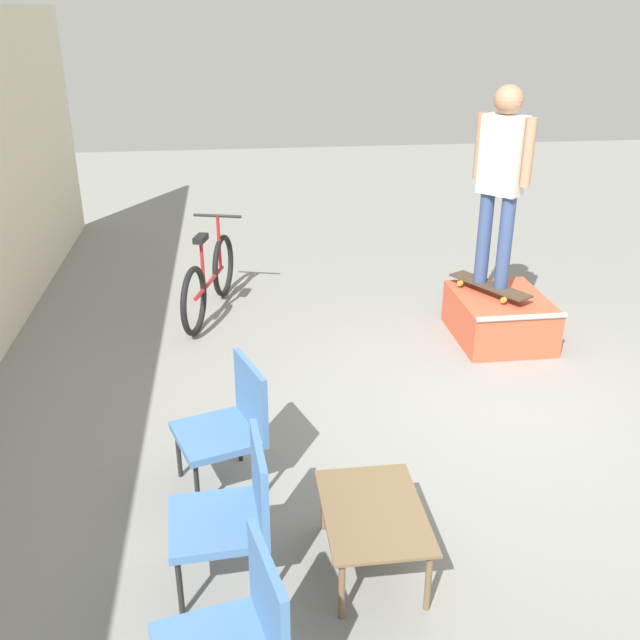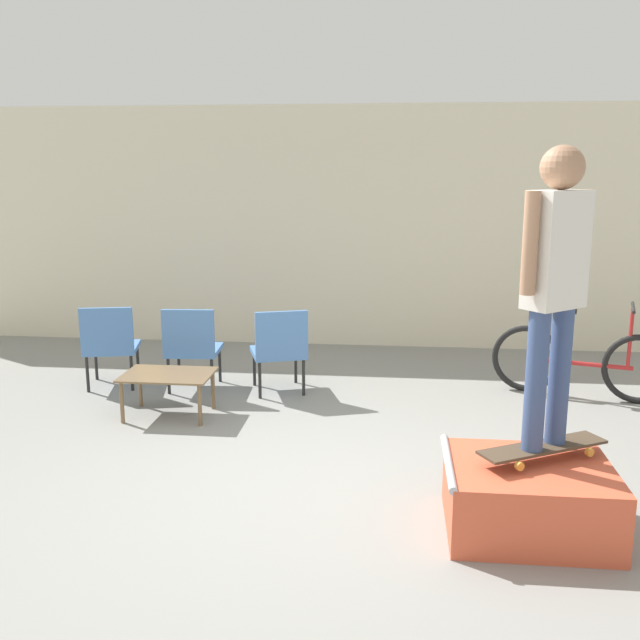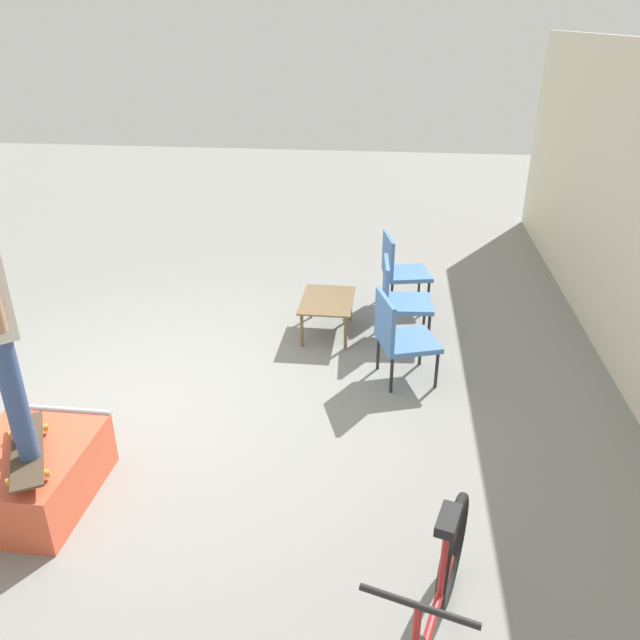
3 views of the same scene
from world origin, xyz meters
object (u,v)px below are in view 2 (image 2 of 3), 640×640
Objects in this scene: skate_ramp_box at (528,498)px; bicycle at (582,362)px; skateboard_on_ramp at (543,447)px; coffee_table at (168,379)px; patio_chair_right at (279,347)px; patio_chair_left at (110,342)px; person_skater at (555,273)px; patio_chair_center at (192,345)px.

bicycle is (0.99, 2.79, 0.15)m from skate_ramp_box.
skateboard_on_ramp is at bearing 46.62° from skate_ramp_box.
bicycle is at bearing 13.91° from coffee_table.
patio_chair_right is at bearing 100.42° from skateboard_on_ramp.
skate_ramp_box is at bearing 109.22° from patio_chair_right.
skate_ramp_box is 1.18× the size of patio_chair_right.
patio_chair_left is 4.76m from bicycle.
coffee_table is 0.93× the size of patio_chair_right.
bicycle is (0.90, 2.69, -1.26)m from person_skater.
patio_chair_center is at bearing 110.68° from skateboard_on_ramp.
skateboard_on_ramp is 3.89m from patio_chair_center.
person_skater is (0.09, 0.09, 1.41)m from skate_ramp_box.
patio_chair_center is at bearing -18.04° from patio_chair_right.
coffee_table is 0.48× the size of bicycle.
patio_chair_left is at bearing -18.24° from patio_chair_right.
patio_chair_left is at bearing -3.93° from patio_chair_center.
skateboard_on_ramp is 3.26m from patio_chair_right.
person_skater is at bearing 111.48° from patio_chair_right.
person_skater reaches higher than skate_ramp_box.
coffee_table is at bearing 22.34° from patio_chair_right.
skateboard_on_ramp is 4.59m from patio_chair_left.
coffee_table is (-2.99, 1.73, -0.16)m from skateboard_on_ramp.
patio_chair_right is (-2.00, 2.60, 0.27)m from skate_ramp_box.
skateboard_on_ramp is (0.09, 0.09, 0.30)m from skate_ramp_box.
bicycle is (3.90, 0.96, 0.01)m from coffee_table.
person_skater reaches higher than patio_chair_left.
bicycle is at bearing 165.26° from patio_chair_right.
patio_chair_left is (-3.85, 2.50, -1.14)m from person_skater.
coffee_table is 1.20m from patio_chair_right.
bicycle is at bearing 42.06° from skateboard_on_ramp.
patio_chair_right is at bearing -160.60° from bicycle.
patio_chair_center reaches higher than skateboard_on_ramp.
skate_ramp_box is 2.96m from bicycle.
skate_ramp_box is 4.58m from patio_chair_left.
skate_ramp_box is 3.90m from patio_chair_center.
patio_chair_center and patio_chair_right have the same top height.
skate_ramp_box is 1.18× the size of patio_chair_center.
skate_ramp_box is 0.61× the size of bicycle.
patio_chair_center is at bearing 138.14° from skate_ramp_box.
skate_ramp_box is at bearing -93.79° from bicycle.
bicycle is at bearing 31.31° from person_skater.
person_skater is (0.00, -0.00, 1.11)m from skateboard_on_ramp.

